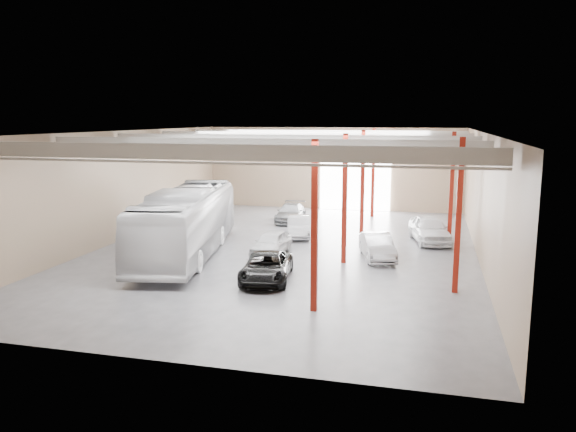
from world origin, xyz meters
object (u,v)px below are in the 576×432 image
at_px(car_row_b, 299,226).
at_px(car_right_near, 377,247).
at_px(car_right_far, 430,229).
at_px(car_row_a, 271,243).
at_px(car_row_c, 291,213).
at_px(black_sedan, 267,267).
at_px(coach_bus, 186,222).

distance_m(car_row_b, car_right_near, 7.40).
distance_m(car_row_b, car_right_far, 8.46).
bearing_deg(car_right_near, car_row_b, 124.09).
bearing_deg(car_row_a, car_row_c, 100.61).
bearing_deg(black_sedan, car_row_a, 95.50).
xyz_separation_m(coach_bus, black_sedan, (5.89, -3.80, -1.26)).
xyz_separation_m(car_row_a, car_row_c, (-1.44, 10.40, -0.00)).
bearing_deg(black_sedan, car_row_c, 91.67).
height_order(car_row_c, car_right_near, car_right_near).
xyz_separation_m(black_sedan, car_right_near, (4.80, 5.62, 0.04)).
bearing_deg(car_row_b, car_row_c, 95.88).
distance_m(black_sedan, car_right_near, 7.39).
height_order(coach_bus, car_row_c, coach_bus).
height_order(car_row_a, car_row_c, car_row_a).
bearing_deg(car_row_b, black_sedan, -98.99).
relative_size(black_sedan, car_row_a, 1.21).
distance_m(car_row_a, car_row_c, 10.50).
height_order(black_sedan, car_row_b, car_row_b).
xyz_separation_m(black_sedan, car_right_far, (7.60, 10.82, 0.18)).
height_order(black_sedan, car_right_far, car_right_far).
height_order(black_sedan, car_right_near, car_right_near).
relative_size(car_row_a, car_row_c, 0.86).
relative_size(coach_bus, car_row_b, 3.33).
bearing_deg(black_sedan, car_row_b, 86.53).
xyz_separation_m(car_row_a, car_right_near, (6.06, 0.42, 0.03)).
bearing_deg(car_row_c, black_sedan, -84.67).
xyz_separation_m(car_row_a, car_row_b, (0.41, 5.20, 0.01)).
bearing_deg(car_right_near, black_sedan, -146.18).
bearing_deg(car_right_far, car_row_c, 141.33).
relative_size(black_sedan, car_right_near, 1.12).
xyz_separation_m(coach_bus, car_row_c, (3.19, 11.80, -1.25)).
bearing_deg(coach_bus, car_row_b, 41.96).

